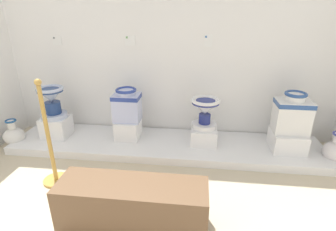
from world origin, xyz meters
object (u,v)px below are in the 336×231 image
object	(u,v)px
antique_toilet_tall_cobalt	(52,100)
antique_toilet_slender_white	(292,113)
info_placard_first	(57,41)
museum_bench	(133,205)
info_placard_third	(208,40)
plinth_block_squat_floral	(128,129)
decorative_vase_spare	(14,135)
info_placard_second	(130,40)
antique_toilet_broad_patterned	(205,109)
plinth_block_slender_white	(287,140)
decorative_vase_companion	(335,151)
antique_toilet_squat_floral	(127,104)
plinth_block_broad_patterned	(204,135)
stanchion_post_near_left	(51,153)
plinth_block_tall_cobalt	(56,127)

from	to	relation	value
antique_toilet_tall_cobalt	antique_toilet_slender_white	xyz separation A→B (m)	(2.88, -0.00, -0.04)
info_placard_first	museum_bench	distance (m)	2.43
info_placard_third	museum_bench	distance (m)	2.10
plinth_block_squat_floral	decorative_vase_spare	distance (m)	1.46
antique_toilet_tall_cobalt	info_placard_second	bearing A→B (deg)	23.58
antique_toilet_broad_patterned	plinth_block_slender_white	distance (m)	1.03
decorative_vase_companion	antique_toilet_squat_floral	bearing A→B (deg)	175.39
museum_bench	plinth_block_broad_patterned	bearing A→B (deg)	67.19
info_placard_second	info_placard_third	distance (m)	0.97
info_placard_third	decorative_vase_spare	xyz separation A→B (m)	(-2.40, -0.57, -1.14)
stanchion_post_near_left	info_placard_third	bearing A→B (deg)	38.99
antique_toilet_tall_cobalt	plinth_block_squat_floral	world-z (taller)	antique_toilet_tall_cobalt
info_placard_third	antique_toilet_broad_patterned	bearing A→B (deg)	-90.46
info_placard_first	decorative_vase_spare	distance (m)	1.33
antique_toilet_squat_floral	decorative_vase_companion	bearing A→B (deg)	-4.61
antique_toilet_squat_floral	antique_toilet_broad_patterned	bearing A→B (deg)	-1.52
plinth_block_tall_cobalt	antique_toilet_squat_floral	bearing A→B (deg)	4.92
plinth_block_tall_cobalt	info_placard_second	bearing A→B (deg)	23.58
plinth_block_squat_floral	plinth_block_slender_white	size ratio (longest dim) A/B	0.88
plinth_block_squat_floral	decorative_vase_spare	size ratio (longest dim) A/B	0.93
antique_toilet_tall_cobalt	plinth_block_slender_white	xyz separation A→B (m)	(2.88, -0.00, -0.39)
plinth_block_tall_cobalt	info_placard_third	bearing A→B (deg)	12.10
plinth_block_squat_floral	antique_toilet_broad_patterned	distance (m)	1.02
antique_toilet_broad_patterned	decorative_vase_companion	xyz separation A→B (m)	(1.47, -0.17, -0.37)
plinth_block_slender_white	info_placard_second	world-z (taller)	info_placard_second
antique_toilet_slender_white	info_placard_second	distance (m)	2.11
info_placard_first	decorative_vase_spare	world-z (taller)	info_placard_first
antique_toilet_broad_patterned	decorative_vase_spare	size ratio (longest dim) A/B	1.02
antique_toilet_slender_white	info_placard_first	bearing A→B (deg)	171.95
plinth_block_tall_cobalt	info_placard_second	size ratio (longest dim) A/B	2.52
antique_toilet_tall_cobalt	decorative_vase_spare	xyz separation A→B (m)	(-0.50, -0.16, -0.45)
decorative_vase_companion	antique_toilet_tall_cobalt	bearing A→B (deg)	178.04
info_placard_first	decorative_vase_spare	size ratio (longest dim) A/B	0.33
plinth_block_broad_patterned	decorative_vase_companion	world-z (taller)	decorative_vase_companion
decorative_vase_spare	decorative_vase_companion	world-z (taller)	decorative_vase_companion
info_placard_second	decorative_vase_spare	distance (m)	1.91
antique_toilet_tall_cobalt	info_placard_second	distance (m)	1.23
plinth_block_slender_white	info_placard_second	size ratio (longest dim) A/B	2.92
plinth_block_tall_cobalt	info_placard_first	bearing A→B (deg)	94.91
antique_toilet_slender_white	decorative_vase_spare	distance (m)	3.41
info_placard_third	stanchion_post_near_left	xyz separation A→B (m)	(-1.50, -1.22, -0.96)
plinth_block_tall_cobalt	antique_toilet_slender_white	distance (m)	2.90
plinth_block_squat_floral	info_placard_first	distance (m)	1.47
antique_toilet_tall_cobalt	plinth_block_slender_white	bearing A→B (deg)	-0.07
antique_toilet_squat_floral	plinth_block_broad_patterned	xyz separation A→B (m)	(0.97, -0.03, -0.35)
info_placard_second	plinth_block_slender_white	bearing A→B (deg)	-11.98
decorative_vase_spare	museum_bench	distance (m)	2.16
antique_toilet_squat_floral	stanchion_post_near_left	size ratio (longest dim) A/B	0.39
decorative_vase_companion	antique_toilet_broad_patterned	bearing A→B (deg)	173.38
antique_toilet_squat_floral	decorative_vase_companion	world-z (taller)	antique_toilet_squat_floral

